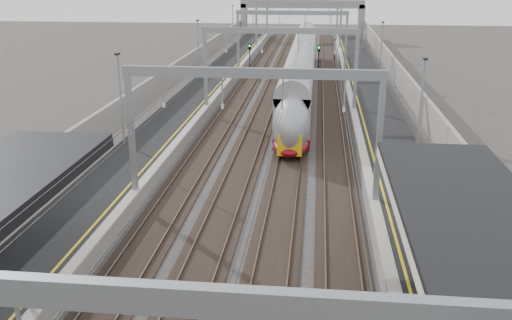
% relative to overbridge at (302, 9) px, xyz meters
% --- Properties ---
extents(platform_left, '(4.00, 120.00, 1.00)m').
position_rel_overbridge_xyz_m(platform_left, '(-8.00, -55.00, -4.81)').
color(platform_left, black).
rests_on(platform_left, ground).
extents(platform_right, '(4.00, 120.00, 1.00)m').
position_rel_overbridge_xyz_m(platform_right, '(8.00, -55.00, -4.81)').
color(platform_right, black).
rests_on(platform_right, ground).
extents(tracks, '(11.40, 140.00, 0.20)m').
position_rel_overbridge_xyz_m(tracks, '(0.00, -55.00, -5.26)').
color(tracks, black).
rests_on(tracks, ground).
extents(overhead_line, '(13.00, 140.00, 6.60)m').
position_rel_overbridge_xyz_m(overhead_line, '(0.00, -48.38, 0.83)').
color(overhead_line, gray).
rests_on(overhead_line, platform_left).
extents(overbridge, '(22.00, 2.20, 6.90)m').
position_rel_overbridge_xyz_m(overbridge, '(0.00, 0.00, 0.00)').
color(overbridge, gray).
rests_on(overbridge, ground).
extents(wall_left, '(0.30, 120.00, 3.20)m').
position_rel_overbridge_xyz_m(wall_left, '(-11.20, -55.00, -3.71)').
color(wall_left, gray).
rests_on(wall_left, ground).
extents(wall_right, '(0.30, 120.00, 3.20)m').
position_rel_overbridge_xyz_m(wall_right, '(11.20, -55.00, -3.71)').
color(wall_right, gray).
rests_on(wall_right, ground).
extents(train, '(2.57, 46.80, 4.07)m').
position_rel_overbridge_xyz_m(train, '(1.50, -48.25, -3.31)').
color(train, maroon).
rests_on(train, ground).
extents(bench, '(0.81, 1.88, 0.94)m').
position_rel_overbridge_xyz_m(bench, '(9.39, -86.12, -3.74)').
color(bench, black).
rests_on(bench, platform_right).
extents(signal_green, '(0.32, 0.32, 3.48)m').
position_rel_overbridge_xyz_m(signal_green, '(-5.20, -35.64, -2.89)').
color(signal_green, black).
rests_on(signal_green, ground).
extents(signal_red_near, '(0.32, 0.32, 3.48)m').
position_rel_overbridge_xyz_m(signal_red_near, '(3.20, -36.45, -2.89)').
color(signal_red_near, black).
rests_on(signal_red_near, ground).
extents(signal_red_far, '(0.32, 0.32, 3.48)m').
position_rel_overbridge_xyz_m(signal_red_far, '(5.40, -25.49, -2.89)').
color(signal_red_far, black).
rests_on(signal_red_far, ground).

